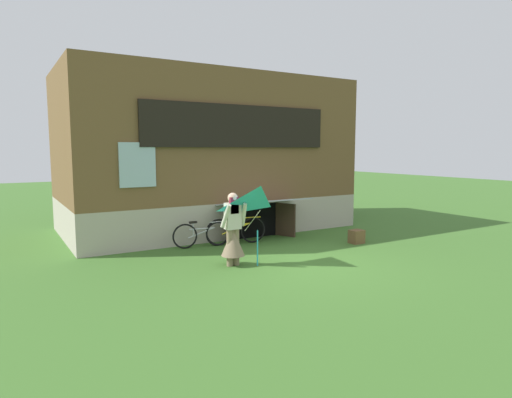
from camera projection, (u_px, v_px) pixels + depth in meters
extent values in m
plane|color=#3D6B28|center=(304.00, 262.00, 9.84)|extent=(60.00, 60.00, 0.00)
cube|color=#ADA393|center=(207.00, 211.00, 14.26)|extent=(8.73, 4.53, 1.05)
cube|color=brown|center=(206.00, 138.00, 13.99)|extent=(8.73, 4.53, 3.73)
cube|color=black|center=(240.00, 126.00, 12.00)|extent=(5.64, 0.08, 1.16)
cube|color=#9EB7C6|center=(240.00, 126.00, 12.02)|extent=(5.48, 0.04, 1.04)
cube|color=#9EB7C6|center=(137.00, 165.00, 10.65)|extent=(0.90, 0.06, 1.10)
cube|color=black|center=(255.00, 221.00, 12.59)|extent=(1.40, 0.03, 0.97)
cube|color=#3D2B1E|center=(234.00, 225.00, 11.91)|extent=(0.35, 0.66, 0.97)
cube|color=#3D2B1E|center=(285.00, 220.00, 12.78)|extent=(0.33, 0.67, 0.97)
cube|color=gray|center=(265.00, 202.00, 12.06)|extent=(2.53, 1.09, 0.18)
cylinder|color=#7F6B51|center=(230.00, 248.00, 9.49)|extent=(0.14, 0.14, 0.82)
cylinder|color=#7F6B51|center=(236.00, 247.00, 9.57)|extent=(0.14, 0.14, 0.82)
cone|color=#7F6B51|center=(233.00, 242.00, 9.52)|extent=(0.52, 0.52, 0.61)
cube|color=beige|center=(233.00, 216.00, 9.45)|extent=(0.34, 0.20, 0.58)
cylinder|color=beige|center=(226.00, 216.00, 9.25)|extent=(0.17, 0.33, 0.54)
cylinder|color=beige|center=(244.00, 214.00, 9.48)|extent=(0.17, 0.33, 0.54)
cube|color=maroon|center=(234.00, 205.00, 9.38)|extent=(0.20, 0.08, 0.36)
sphere|color=#D8AD8E|center=(233.00, 198.00, 9.41)|extent=(0.22, 0.22, 0.22)
pyramid|color=#2DB2CC|center=(261.00, 207.00, 9.10)|extent=(1.01, 0.76, 0.64)
cylinder|color=beige|center=(252.00, 221.00, 9.43)|extent=(0.01, 0.67, 0.55)
cylinder|color=#2DB2CC|center=(258.00, 248.00, 9.51)|extent=(0.03, 0.03, 0.79)
torus|color=black|center=(253.00, 230.00, 11.88)|extent=(0.70, 0.18, 0.71)
torus|color=black|center=(219.00, 232.00, 11.55)|extent=(0.70, 0.18, 0.71)
cylinder|color=gold|center=(236.00, 224.00, 11.69)|extent=(0.72, 0.18, 0.04)
cylinder|color=gold|center=(236.00, 229.00, 11.71)|extent=(0.78, 0.19, 0.29)
cylinder|color=gold|center=(227.00, 225.00, 11.61)|extent=(0.04, 0.04, 0.40)
cube|color=black|center=(227.00, 218.00, 11.59)|extent=(0.20, 0.08, 0.05)
cylinder|color=gold|center=(253.00, 217.00, 11.84)|extent=(0.44, 0.11, 0.03)
torus|color=black|center=(218.00, 234.00, 11.49)|extent=(0.65, 0.14, 0.65)
torus|color=black|center=(185.00, 236.00, 11.16)|extent=(0.65, 0.14, 0.65)
cylinder|color=#ADAFB5|center=(201.00, 229.00, 11.30)|extent=(0.66, 0.14, 0.04)
cylinder|color=#ADAFB5|center=(202.00, 233.00, 11.32)|extent=(0.72, 0.15, 0.27)
cylinder|color=#ADAFB5|center=(193.00, 229.00, 11.22)|extent=(0.04, 0.04, 0.36)
cube|color=black|center=(193.00, 222.00, 11.20)|extent=(0.20, 0.08, 0.05)
cylinder|color=#ADAFB5|center=(218.00, 222.00, 11.45)|extent=(0.44, 0.09, 0.03)
cube|color=brown|center=(357.00, 237.00, 11.82)|extent=(0.36, 0.31, 0.37)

